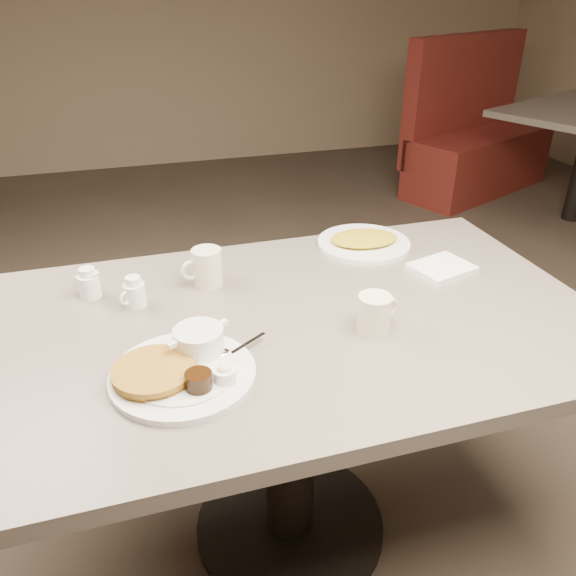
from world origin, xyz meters
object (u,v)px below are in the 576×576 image
object	(u,v)px
coffee_mug_far	(206,267)
creamer_right	(89,284)
diner_table	(290,374)
coffee_mug_near	(375,313)
creamer_left	(135,293)
booth_back_right	(485,138)
hash_plate	(364,242)
main_plate	(182,365)

from	to	relation	value
coffee_mug_far	creamer_right	distance (m)	0.30
diner_table	coffee_mug_near	world-z (taller)	coffee_mug_near
creamer_left	booth_back_right	bearing A→B (deg)	41.83
coffee_mug_far	hash_plate	size ratio (longest dim) A/B	0.39
creamer_left	hash_plate	size ratio (longest dim) A/B	0.27
creamer_left	booth_back_right	distance (m)	3.59
main_plate	creamer_right	bearing A→B (deg)	114.88
main_plate	hash_plate	world-z (taller)	main_plate
booth_back_right	creamer_left	bearing A→B (deg)	-138.17
coffee_mug_near	creamer_left	xyz separation A→B (m)	(-0.52, 0.27, -0.01)
diner_table	coffee_mug_near	size ratio (longest dim) A/B	12.75
main_plate	coffee_mug_far	xyz separation A→B (m)	(0.11, 0.38, 0.03)
booth_back_right	hash_plate	bearing A→B (deg)	-131.72
diner_table	creamer_right	distance (m)	0.56
creamer_left	hash_plate	distance (m)	0.71
creamer_right	hash_plate	xyz separation A→B (m)	(0.80, 0.09, -0.02)
main_plate	coffee_mug_near	distance (m)	0.45
diner_table	creamer_left	size ratio (longest dim) A/B	18.75
main_plate	hash_plate	xyz separation A→B (m)	(0.61, 0.48, -0.01)
main_plate	hash_plate	size ratio (longest dim) A/B	1.33
creamer_right	booth_back_right	size ratio (longest dim) A/B	0.04
creamer_right	booth_back_right	xyz separation A→B (m)	(2.77, 2.30, -0.38)
coffee_mug_near	diner_table	bearing A→B (deg)	147.08
creamer_left	hash_plate	xyz separation A→B (m)	(0.69, 0.17, -0.02)
coffee_mug_far	booth_back_right	size ratio (longest dim) A/B	0.06
coffee_mug_near	creamer_left	distance (m)	0.59
coffee_mug_near	hash_plate	size ratio (longest dim) A/B	0.40
main_plate	creamer_left	world-z (taller)	creamer_left
coffee_mug_near	coffee_mug_far	xyz separation A→B (m)	(-0.33, 0.34, 0.00)
coffee_mug_near	creamer_right	world-z (taller)	coffee_mug_near
diner_table	creamer_right	world-z (taller)	creamer_right
coffee_mug_far	booth_back_right	world-z (taller)	booth_back_right
diner_table	booth_back_right	bearing A→B (deg)	47.80
coffee_mug_far	diner_table	bearing A→B (deg)	-54.22
coffee_mug_far	creamer_right	xyz separation A→B (m)	(-0.30, 0.02, -0.01)
diner_table	booth_back_right	xyz separation A→B (m)	(2.31, 2.54, -0.17)
coffee_mug_near	creamer_left	size ratio (longest dim) A/B	1.47
coffee_mug_near	main_plate	bearing A→B (deg)	-174.84
creamer_right	booth_back_right	world-z (taller)	booth_back_right
creamer_right	hash_plate	world-z (taller)	creamer_right
main_plate	hash_plate	bearing A→B (deg)	38.21
hash_plate	creamer_left	bearing A→B (deg)	-166.22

